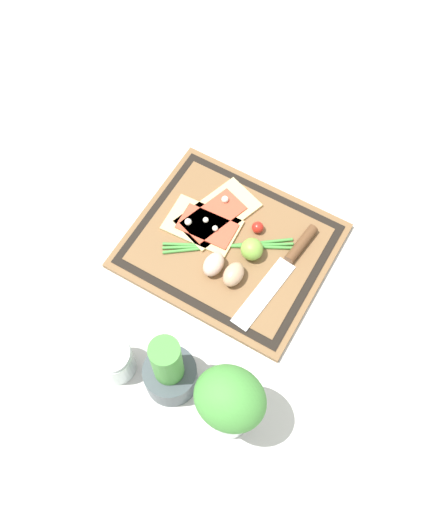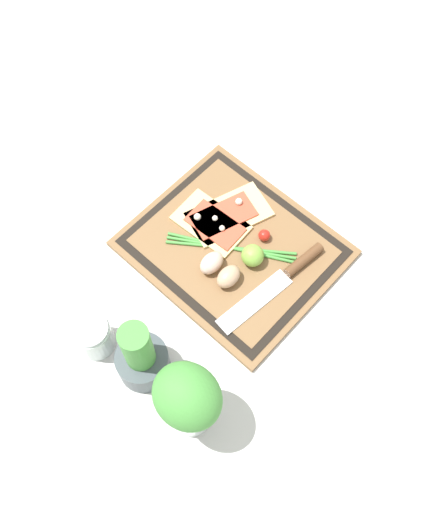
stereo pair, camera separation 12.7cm
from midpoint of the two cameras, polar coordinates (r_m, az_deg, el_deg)
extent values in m
plane|color=silver|center=(1.32, 4.09, 0.37)|extent=(6.00, 6.00, 0.00)
cube|color=brown|center=(1.31, 4.11, 0.50)|extent=(0.43, 0.36, 0.01)
cube|color=black|center=(1.31, 4.13, 0.65)|extent=(0.40, 0.33, 0.00)
cube|color=brown|center=(1.31, 4.13, 0.68)|extent=(0.37, 0.30, 0.00)
cube|color=#DBBC7F|center=(1.34, 3.64, 3.73)|extent=(0.15, 0.20, 0.01)
cube|color=#D14C33|center=(1.33, 3.15, 3.62)|extent=(0.11, 0.16, 0.00)
sphere|color=silver|center=(1.35, 4.56, 4.94)|extent=(0.02, 0.02, 0.02)
sphere|color=silver|center=(1.32, 2.32, 3.35)|extent=(0.01, 0.01, 0.01)
cube|color=#DBBC7F|center=(1.33, 1.90, 2.92)|extent=(0.17, 0.11, 0.01)
cube|color=#D14C33|center=(1.32, 2.32, 2.75)|extent=(0.13, 0.08, 0.00)
sphere|color=silver|center=(1.32, 0.63, 3.49)|extent=(0.02, 0.02, 0.02)
sphere|color=silver|center=(1.31, 3.02, 2.40)|extent=(0.01, 0.01, 0.01)
cube|color=silver|center=(1.25, 6.26, -4.62)|extent=(0.06, 0.19, 0.00)
cylinder|color=brown|center=(1.30, 10.82, -0.65)|extent=(0.03, 0.10, 0.02)
ellipsoid|color=tan|center=(1.25, 3.77, -2.26)|extent=(0.04, 0.06, 0.04)
ellipsoid|color=beige|center=(1.26, 2.27, -1.06)|extent=(0.04, 0.06, 0.04)
sphere|color=#7FB742|center=(1.27, 6.02, -0.24)|extent=(0.05, 0.05, 0.05)
sphere|color=red|center=(1.31, 7.05, 1.70)|extent=(0.03, 0.03, 0.03)
cylinder|color=#47933D|center=(1.30, 3.93, 0.48)|extent=(0.25, 0.14, 0.01)
cylinder|color=#47933D|center=(1.30, 3.93, 0.48)|extent=(0.25, 0.16, 0.01)
cylinder|color=#47933D|center=(1.30, 3.93, 0.48)|extent=(0.23, 0.18, 0.01)
cylinder|color=#3D474C|center=(1.18, -4.21, -10.41)|extent=(0.10, 0.10, 0.07)
cylinder|color=#47933D|center=(1.11, -4.48, -9.22)|extent=(0.06, 0.06, 0.16)
cylinder|color=silver|center=(1.21, -8.96, -7.92)|extent=(0.08, 0.08, 0.08)
cylinder|color=#D16023|center=(1.23, -8.81, -8.27)|extent=(0.07, 0.07, 0.03)
cylinder|color=silver|center=(1.17, -9.26, -7.22)|extent=(0.07, 0.07, 0.01)
cylinder|color=silver|center=(1.14, 0.42, -14.79)|extent=(0.08, 0.08, 0.10)
ellipsoid|color=#47933D|center=(1.04, 0.46, -13.58)|extent=(0.13, 0.11, 0.10)
camera|label=1|loc=(0.06, -87.12, 5.57)|focal=42.00mm
camera|label=2|loc=(0.06, 92.88, -5.57)|focal=42.00mm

